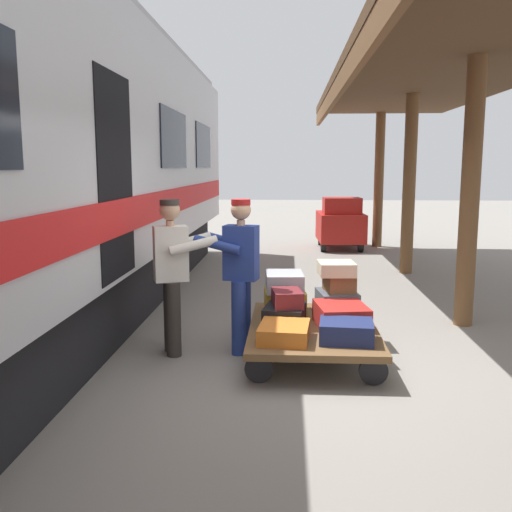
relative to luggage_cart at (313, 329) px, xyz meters
The scene contains 15 objects.
ground_plane 0.56m from the luggage_cart, 95.66° to the left, with size 60.00×60.00×0.00m, color gray.
luggage_cart is the anchor object (origin of this frame).
suitcase_navy_fabric 0.65m from the luggage_cart, 118.80° to the left, with size 0.52×0.45×0.20m, color navy.
suitcase_orange_carryall 0.65m from the luggage_cart, 61.20° to the left, with size 0.48×0.58×0.16m, color #CC6B23.
suitcase_red_plastic 0.35m from the luggage_cart, behind, with size 0.51×0.63×0.23m, color #AD231E.
suitcase_slate_roller 0.66m from the luggage_cart, 118.80° to the right, with size 0.43×0.52×0.26m, color #4C515B.
suitcase_yellow_case 0.66m from the luggage_cart, 61.20° to the right, with size 0.47×0.46×0.26m, color gold.
suitcase_black_hardshell 0.34m from the luggage_cart, ahead, with size 0.42×0.51×0.21m, color black.
suitcase_maroon_trunk 0.44m from the luggage_cart, ahead, with size 0.30×0.42×0.18m, color maroon.
suitcase_brown_leather 0.76m from the luggage_cart, 120.77° to the right, with size 0.32×0.36×0.20m, color brown.
suitcase_gray_aluminum 0.76m from the luggage_cart, 60.63° to the right, with size 0.43×0.54×0.21m, color #9EA0A5.
suitcase_cream_canvas 0.84m from the luggage_cart, 118.61° to the right, with size 0.41×0.44×0.15m, color beige.
porter_in_overalls 1.03m from the luggage_cart, ahead, with size 0.72×0.52×1.70m.
porter_by_door 1.65m from the luggage_cart, ahead, with size 0.73×0.57×1.70m.
baggage_tug 8.38m from the luggage_cart, 97.11° to the right, with size 1.16×1.74×1.30m.
Camera 1 is at (0.32, 5.54, 2.05)m, focal length 39.96 mm.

